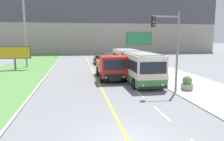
{
  "coord_description": "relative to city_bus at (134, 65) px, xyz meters",
  "views": [
    {
      "loc": [
        -2.1,
        -8.47,
        4.39
      ],
      "look_at": [
        1.1,
        11.05,
        1.4
      ],
      "focal_mm": 35.0,
      "sensor_mm": 36.0,
      "label": 1
    }
  ],
  "objects": [
    {
      "name": "traffic_light_mast",
      "position": [
        1.2,
        -6.36,
        2.52
      ],
      "size": [
        2.28,
        0.32,
        6.37
      ],
      "color": "slate",
      "rests_on": "ground_plane"
    },
    {
      "name": "planter_round_second",
      "position": [
        2.78,
        -1.72,
        -0.95
      ],
      "size": [
        0.85,
        0.85,
        1.07
      ],
      "color": "gray",
      "rests_on": "sidewalk_right"
    },
    {
      "name": "planter_round_third",
      "position": [
        2.68,
        2.61,
        -0.95
      ],
      "size": [
        0.9,
        0.9,
        1.1
      ],
      "color": "gray",
      "rests_on": "sidewalk_right"
    },
    {
      "name": "city_bus",
      "position": [
        0.0,
        0.0,
        0.0
      ],
      "size": [
        2.69,
        12.18,
        2.97
      ],
      "color": "beige",
      "rests_on": "ground_plane"
    },
    {
      "name": "apartment_block_background",
      "position": [
        -3.96,
        43.78,
        10.51
      ],
      "size": [
        80.0,
        8.04,
        24.04
      ],
      "color": "#A89E8E",
      "rests_on": "ground_plane"
    },
    {
      "name": "utility_pole_far",
      "position": [
        -13.34,
        11.22,
        4.74
      ],
      "size": [
        1.8,
        0.28,
        12.38
      ],
      "color": "#9E9E99",
      "rests_on": "ground_plane"
    },
    {
      "name": "planter_round_near",
      "position": [
        2.95,
        -6.05,
        -0.91
      ],
      "size": [
        0.96,
        0.96,
        1.19
      ],
      "color": "gray",
      "rests_on": "sidewalk_right"
    },
    {
      "name": "billboard_large",
      "position": [
        5.92,
        18.45,
        2.55
      ],
      "size": [
        4.98,
        0.24,
        5.47
      ],
      "color": "#59595B",
      "rests_on": "ground_plane"
    },
    {
      "name": "dump_truck",
      "position": [
        -2.53,
        -0.47,
        -0.21
      ],
      "size": [
        2.53,
        6.95,
        2.57
      ],
      "color": "black",
      "rests_on": "ground_plane"
    },
    {
      "name": "car_distant",
      "position": [
        -2.24,
        13.78,
        -0.82
      ],
      "size": [
        1.8,
        4.3,
        1.45
      ],
      "color": "black",
      "rests_on": "ground_plane"
    },
    {
      "name": "planter_round_far",
      "position": [
        2.87,
        6.94,
        -0.95
      ],
      "size": [
        0.84,
        0.84,
        1.07
      ],
      "color": "gray",
      "rests_on": "sidewalk_right"
    },
    {
      "name": "lane_marking_centre",
      "position": [
        -3.58,
        -11.68,
        -1.51
      ],
      "size": [
        2.88,
        140.0,
        0.01
      ],
      "color": "gold",
      "rests_on": "ground_plane"
    },
    {
      "name": "billboard_small",
      "position": [
        -14.31,
        8.7,
        0.78
      ],
      "size": [
        4.2,
        0.24,
        3.22
      ],
      "color": "#59595B",
      "rests_on": "ground_plane"
    }
  ]
}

